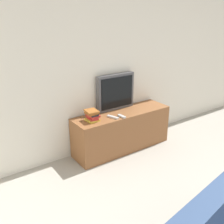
{
  "coord_description": "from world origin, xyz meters",
  "views": [
    {
      "loc": [
        -2.06,
        -0.17,
        2.03
      ],
      "look_at": [
        -0.24,
        2.44,
        0.8
      ],
      "focal_mm": 42.0,
      "sensor_mm": 36.0,
      "label": 1
    }
  ],
  "objects": [
    {
      "name": "remote_secondary",
      "position": [
        -0.08,
        2.65,
        0.62
      ],
      "size": [
        0.1,
        0.19,
        0.02
      ],
      "rotation": [
        0.0,
        0.0,
        0.35
      ],
      "color": "#B7B7B7",
      "rests_on": "tv_stand"
    },
    {
      "name": "book_stack",
      "position": [
        -0.37,
        2.74,
        0.68
      ],
      "size": [
        0.18,
        0.21,
        0.15
      ],
      "color": "gold",
      "rests_on": "tv_stand"
    },
    {
      "name": "television",
      "position": [
        0.16,
        2.94,
        0.88
      ],
      "size": [
        0.64,
        0.09,
        0.55
      ],
      "color": "#4C4C51",
      "rests_on": "tv_stand"
    },
    {
      "name": "wall_back",
      "position": [
        0.0,
        3.03,
        1.3
      ],
      "size": [
        9.0,
        0.06,
        2.6
      ],
      "color": "silver",
      "rests_on": "ground_plane"
    },
    {
      "name": "remote_on_stand",
      "position": [
        0.04,
        2.61,
        0.62
      ],
      "size": [
        0.05,
        0.14,
        0.02
      ],
      "rotation": [
        0.0,
        0.0,
        0.06
      ],
      "color": "#B7B7B7",
      "rests_on": "tv_stand"
    },
    {
      "name": "tv_stand",
      "position": [
        0.16,
        2.76,
        0.3
      ],
      "size": [
        1.56,
        0.45,
        0.61
      ],
      "color": "brown",
      "rests_on": "ground_plane"
    }
  ]
}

